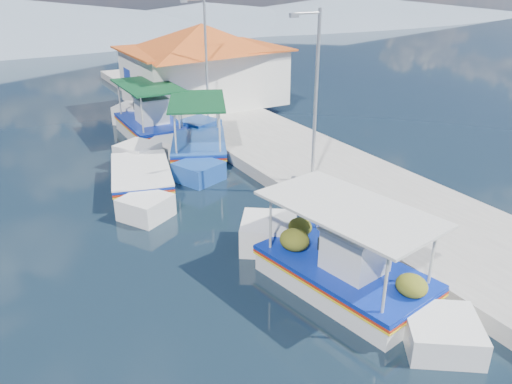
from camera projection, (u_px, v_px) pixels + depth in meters
ground at (225, 247)px, 15.19m from camera, size 160.00×160.00×0.00m
quay at (283, 150)px, 22.54m from camera, size 5.00×44.00×0.50m
bollards at (250, 154)px, 20.83m from camera, size 0.20×17.20×0.30m
main_caique at (342, 271)px, 13.05m from camera, size 3.20×7.84×2.62m
caique_green_canopy at (197, 148)px, 22.30m from camera, size 4.22×6.93×2.84m
caique_blue_hull at (140, 180)px, 19.11m from camera, size 3.28×6.85×1.26m
caique_far at (150, 126)px, 25.05m from camera, size 2.50×8.18×2.86m
harbor_building at (203, 62)px, 28.81m from camera, size 10.49×10.49×4.40m
lamp_post_near at (314, 90)px, 17.28m from camera, size 1.21×0.14×6.00m
lamp_post_far at (204, 55)px, 24.43m from camera, size 1.21×0.14×6.00m
mountain_ridge at (67, 19)px, 61.82m from camera, size 171.40×96.00×5.50m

